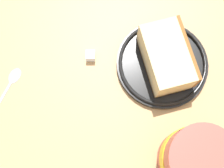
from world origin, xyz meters
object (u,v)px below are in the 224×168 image
object	(u,v)px
small_plate	(162,64)
sugar_cube	(90,56)
teaspoon	(8,86)
tea_mug	(196,160)
cake_slice	(167,57)

from	to	relation	value
small_plate	sugar_cube	bearing A→B (deg)	-59.73
small_plate	teaspoon	world-z (taller)	small_plate
tea_mug	sugar_cube	size ratio (longest dim) A/B	7.31
cake_slice	sugar_cube	distance (cm)	13.69
tea_mug	small_plate	bearing A→B (deg)	-131.52
cake_slice	tea_mug	xyz separation A→B (cm)	(11.58, 12.67, 1.30)
small_plate	cake_slice	size ratio (longest dim) A/B	1.23
cake_slice	teaspoon	distance (cm)	28.31
tea_mug	sugar_cube	world-z (taller)	tea_mug
sugar_cube	cake_slice	bearing A→B (deg)	120.69
cake_slice	tea_mug	size ratio (longest dim) A/B	1.11
small_plate	cake_slice	xyz separation A→B (cm)	(-0.21, 0.17, 3.08)
tea_mug	sugar_cube	distance (cm)	24.99
small_plate	sugar_cube	xyz separation A→B (cm)	(6.59, -11.30, -0.03)
tea_mug	teaspoon	world-z (taller)	tea_mug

